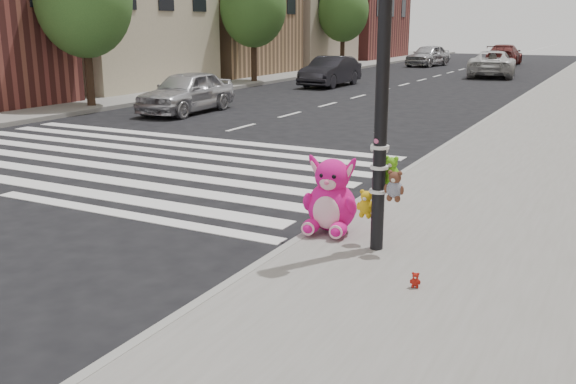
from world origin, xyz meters
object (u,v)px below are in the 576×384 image
Objects in this scene: pink_bunny at (331,200)px; red_teddy at (415,280)px; signal_pole at (383,118)px; car_silver_far at (187,92)px; car_white_near at (493,64)px; car_dark_far at (330,71)px.

pink_bunny is 2.12m from red_teddy.
signal_pole reaches higher than pink_bunny.
signal_pole is at bearing -46.24° from car_silver_far.
signal_pole reaches higher than car_silver_far.
pink_bunny is (-0.81, 0.35, -1.22)m from signal_pole.
red_teddy is at bearing -46.81° from pink_bunny.
signal_pole is 30.38m from car_white_near.
signal_pole is 2.02m from red_teddy.
car_white_near reaches higher than car_dark_far.
car_silver_far is at bearing -91.84° from car_dark_far.
car_dark_far is at bearing 105.58° from red_teddy.
car_white_near reaches higher than car_silver_far.
car_dark_far is 0.82× the size of car_white_near.
car_dark_far is (-9.15, 20.40, 0.12)m from pink_bunny.
car_dark_far is 10.91m from car_white_near.
car_dark_far is (-10.75, 21.75, 0.47)m from red_teddy.
car_silver_far is 20.93m from car_white_near.
car_dark_far is at bearing 115.64° from signal_pole.
signal_pole is 22.93× the size of red_teddy.
red_teddy is 15.70m from car_silver_far.
car_dark_far reaches higher than pink_bunny.
red_teddy is 0.03× the size of car_white_near.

